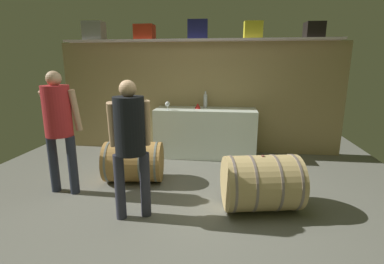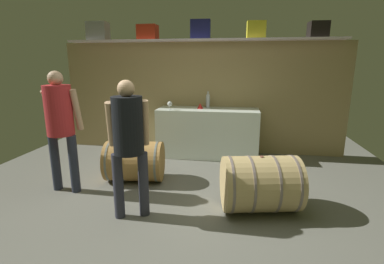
{
  "view_description": "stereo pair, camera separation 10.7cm",
  "coord_description": "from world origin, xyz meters",
  "px_view_note": "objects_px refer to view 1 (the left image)",
  "views": [
    {
      "loc": [
        0.58,
        -3.0,
        1.67
      ],
      "look_at": [
        0.11,
        0.62,
        0.79
      ],
      "focal_mm": 26.87,
      "sensor_mm": 36.0,
      "label": 1
    },
    {
      "loc": [
        0.69,
        -2.99,
        1.67
      ],
      "look_at": [
        0.11,
        0.62,
        0.79
      ],
      "focal_mm": 26.87,
      "sensor_mm": 36.0,
      "label": 2
    }
  ],
  "objects_px": {
    "wine_barrel_near": "(261,183)",
    "wine_barrel_far": "(134,162)",
    "visitor_tasting": "(130,136)",
    "wine_glass": "(168,104)",
    "winemaker_pouring": "(59,120)",
    "toolcase_black": "(314,30)",
    "toolcase_grey": "(94,31)",
    "toolcase_red": "(145,32)",
    "wine_bottle_clear": "(205,100)",
    "toolcase_navy": "(198,30)",
    "toolcase_yellow": "(253,30)",
    "red_funnel": "(198,106)",
    "work_cabinet": "(205,133)"
  },
  "relations": [
    {
      "from": "wine_barrel_near",
      "to": "wine_barrel_far",
      "type": "xyz_separation_m",
      "value": [
        -1.73,
        0.61,
        -0.03
      ]
    },
    {
      "from": "wine_barrel_far",
      "to": "visitor_tasting",
      "type": "bearing_deg",
      "value": -78.07
    },
    {
      "from": "wine_glass",
      "to": "wine_barrel_far",
      "type": "xyz_separation_m",
      "value": [
        -0.27,
        -1.1,
        -0.68
      ]
    },
    {
      "from": "winemaker_pouring",
      "to": "toolcase_black",
      "type": "bearing_deg",
      "value": 35.11
    },
    {
      "from": "toolcase_grey",
      "to": "toolcase_red",
      "type": "bearing_deg",
      "value": -2.99
    },
    {
      "from": "wine_bottle_clear",
      "to": "wine_barrel_far",
      "type": "relative_size",
      "value": 0.35
    },
    {
      "from": "wine_bottle_clear",
      "to": "wine_barrel_near",
      "type": "xyz_separation_m",
      "value": [
        0.83,
        -2.05,
        -0.69
      ]
    },
    {
      "from": "wine_glass",
      "to": "wine_barrel_far",
      "type": "height_order",
      "value": "wine_glass"
    },
    {
      "from": "wine_glass",
      "to": "visitor_tasting",
      "type": "bearing_deg",
      "value": -88.85
    },
    {
      "from": "toolcase_grey",
      "to": "toolcase_navy",
      "type": "bearing_deg",
      "value": -2.99
    },
    {
      "from": "toolcase_navy",
      "to": "winemaker_pouring",
      "type": "distance_m",
      "value": 2.81
    },
    {
      "from": "toolcase_red",
      "to": "toolcase_black",
      "type": "relative_size",
      "value": 1.17
    },
    {
      "from": "toolcase_yellow",
      "to": "visitor_tasting",
      "type": "bearing_deg",
      "value": -123.19
    },
    {
      "from": "red_funnel",
      "to": "visitor_tasting",
      "type": "height_order",
      "value": "visitor_tasting"
    },
    {
      "from": "toolcase_yellow",
      "to": "toolcase_black",
      "type": "relative_size",
      "value": 1.04
    },
    {
      "from": "toolcase_black",
      "to": "wine_bottle_clear",
      "type": "height_order",
      "value": "toolcase_black"
    },
    {
      "from": "wine_glass",
      "to": "visitor_tasting",
      "type": "relative_size",
      "value": 0.1
    },
    {
      "from": "toolcase_navy",
      "to": "wine_barrel_far",
      "type": "height_order",
      "value": "toolcase_navy"
    },
    {
      "from": "toolcase_red",
      "to": "wine_glass",
      "type": "xyz_separation_m",
      "value": [
        0.48,
        -0.41,
        -1.24
      ]
    },
    {
      "from": "toolcase_red",
      "to": "wine_barrel_near",
      "type": "distance_m",
      "value": 3.44
    },
    {
      "from": "toolcase_red",
      "to": "red_funnel",
      "type": "bearing_deg",
      "value": -9.16
    },
    {
      "from": "toolcase_red",
      "to": "winemaker_pouring",
      "type": "xyz_separation_m",
      "value": [
        -0.58,
        -1.98,
        -1.24
      ]
    },
    {
      "from": "toolcase_grey",
      "to": "toolcase_red",
      "type": "distance_m",
      "value": 0.95
    },
    {
      "from": "toolcase_yellow",
      "to": "wine_glass",
      "type": "height_order",
      "value": "toolcase_yellow"
    },
    {
      "from": "toolcase_grey",
      "to": "toolcase_yellow",
      "type": "xyz_separation_m",
      "value": [
        2.87,
        0.0,
        -0.02
      ]
    },
    {
      "from": "toolcase_red",
      "to": "wine_barrel_near",
      "type": "height_order",
      "value": "toolcase_red"
    },
    {
      "from": "toolcase_red",
      "to": "wine_barrel_near",
      "type": "bearing_deg",
      "value": -46.1
    },
    {
      "from": "visitor_tasting",
      "to": "toolcase_navy",
      "type": "bearing_deg",
      "value": 59.77
    },
    {
      "from": "toolcase_black",
      "to": "red_funnel",
      "type": "xyz_separation_m",
      "value": [
        -1.93,
        -0.18,
        -1.29
      ]
    },
    {
      "from": "work_cabinet",
      "to": "visitor_tasting",
      "type": "bearing_deg",
      "value": -105.03
    },
    {
      "from": "toolcase_navy",
      "to": "toolcase_black",
      "type": "distance_m",
      "value": 1.96
    },
    {
      "from": "red_funnel",
      "to": "visitor_tasting",
      "type": "relative_size",
      "value": 0.07
    },
    {
      "from": "winemaker_pouring",
      "to": "toolcase_grey",
      "type": "bearing_deg",
      "value": 106.3
    },
    {
      "from": "toolcase_black",
      "to": "work_cabinet",
      "type": "bearing_deg",
      "value": -175.53
    },
    {
      "from": "toolcase_black",
      "to": "red_funnel",
      "type": "height_order",
      "value": "toolcase_black"
    },
    {
      "from": "toolcase_red",
      "to": "winemaker_pouring",
      "type": "distance_m",
      "value": 2.41
    },
    {
      "from": "wine_glass",
      "to": "visitor_tasting",
      "type": "xyz_separation_m",
      "value": [
        0.04,
        -2.06,
        -0.05
      ]
    },
    {
      "from": "wine_barrel_far",
      "to": "work_cabinet",
      "type": "bearing_deg",
      "value": 48.38
    },
    {
      "from": "work_cabinet",
      "to": "wine_barrel_near",
      "type": "relative_size",
      "value": 1.88
    },
    {
      "from": "toolcase_black",
      "to": "red_funnel",
      "type": "bearing_deg",
      "value": -176.8
    },
    {
      "from": "wine_barrel_near",
      "to": "winemaker_pouring",
      "type": "distance_m",
      "value": 2.61
    },
    {
      "from": "toolcase_grey",
      "to": "wine_glass",
      "type": "relative_size",
      "value": 2.4
    },
    {
      "from": "toolcase_navy",
      "to": "wine_glass",
      "type": "distance_m",
      "value": 1.42
    },
    {
      "from": "toolcase_navy",
      "to": "work_cabinet",
      "type": "bearing_deg",
      "value": -53.94
    },
    {
      "from": "toolcase_grey",
      "to": "wine_glass",
      "type": "height_order",
      "value": "toolcase_grey"
    },
    {
      "from": "toolcase_yellow",
      "to": "wine_barrel_near",
      "type": "distance_m",
      "value": 2.84
    },
    {
      "from": "wine_barrel_near",
      "to": "visitor_tasting",
      "type": "xyz_separation_m",
      "value": [
        -1.42,
        -0.36,
        0.6
      ]
    },
    {
      "from": "toolcase_grey",
      "to": "wine_barrel_far",
      "type": "height_order",
      "value": "toolcase_grey"
    },
    {
      "from": "wine_barrel_far",
      "to": "toolcase_red",
      "type": "bearing_deg",
      "value": 91.74
    },
    {
      "from": "work_cabinet",
      "to": "wine_barrel_far",
      "type": "distance_m",
      "value": 1.6
    }
  ]
}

